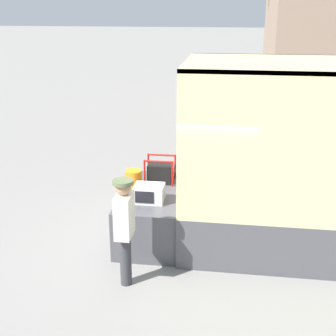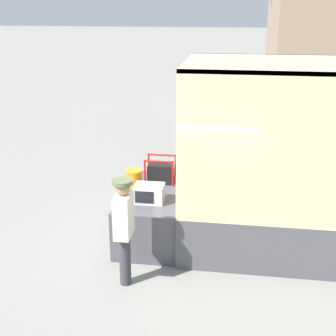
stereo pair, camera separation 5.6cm
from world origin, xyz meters
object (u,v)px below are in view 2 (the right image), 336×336
object	(u,v)px
worker_person	(124,222)
orange_bucket	(134,181)
microwave	(149,193)
portable_generator	(161,173)

from	to	relation	value
worker_person	orange_bucket	bearing A→B (deg)	97.37
microwave	portable_generator	bearing A→B (deg)	86.90
portable_generator	worker_person	size ratio (longest dim) A/B	0.33
worker_person	portable_generator	bearing A→B (deg)	84.45
orange_bucket	worker_person	distance (m)	1.70
portable_generator	orange_bucket	distance (m)	0.68
portable_generator	orange_bucket	xyz separation A→B (m)	(-0.43, -0.52, 0.01)
portable_generator	worker_person	bearing A→B (deg)	-95.55
orange_bucket	worker_person	bearing A→B (deg)	-82.63
microwave	orange_bucket	distance (m)	0.60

